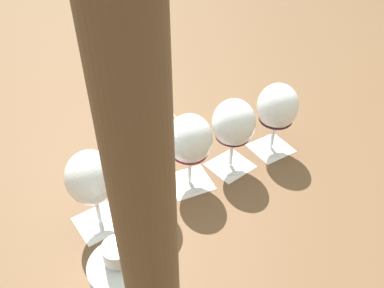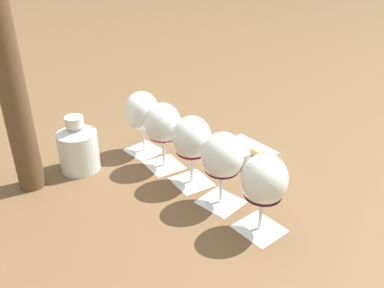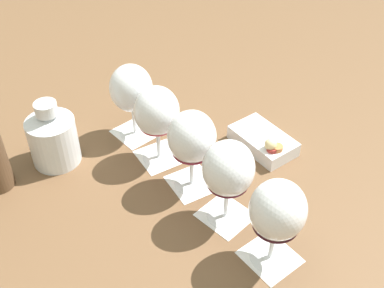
% 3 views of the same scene
% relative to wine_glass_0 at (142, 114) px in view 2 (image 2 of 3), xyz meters
% --- Properties ---
extents(ground_plane, '(8.00, 8.00, 0.00)m').
position_rel_wine_glass_0_xyz_m(ground_plane, '(0.16, 0.16, -0.12)').
color(ground_plane, brown).
extents(tasting_card_0, '(0.13, 0.13, 0.00)m').
position_rel_wine_glass_0_xyz_m(tasting_card_0, '(0.00, 0.00, -0.12)').
color(tasting_card_0, white).
rests_on(tasting_card_0, ground_plane).
extents(tasting_card_1, '(0.13, 0.13, 0.00)m').
position_rel_wine_glass_0_xyz_m(tasting_card_1, '(0.08, 0.08, -0.12)').
color(tasting_card_1, white).
rests_on(tasting_card_1, ground_plane).
extents(tasting_card_2, '(0.13, 0.13, 0.00)m').
position_rel_wine_glass_0_xyz_m(tasting_card_2, '(0.15, 0.17, -0.12)').
color(tasting_card_2, white).
rests_on(tasting_card_2, ground_plane).
extents(tasting_card_3, '(0.13, 0.13, 0.00)m').
position_rel_wine_glass_0_xyz_m(tasting_card_3, '(0.23, 0.25, -0.12)').
color(tasting_card_3, white).
rests_on(tasting_card_3, ground_plane).
extents(tasting_card_4, '(0.13, 0.13, 0.00)m').
position_rel_wine_glass_0_xyz_m(tasting_card_4, '(0.32, 0.34, -0.12)').
color(tasting_card_4, white).
rests_on(tasting_card_4, ground_plane).
extents(wine_glass_0, '(0.10, 0.10, 0.19)m').
position_rel_wine_glass_0_xyz_m(wine_glass_0, '(0.00, 0.00, 0.00)').
color(wine_glass_0, white).
rests_on(wine_glass_0, tasting_card_0).
extents(wine_glass_1, '(0.10, 0.10, 0.19)m').
position_rel_wine_glass_0_xyz_m(wine_glass_1, '(0.08, 0.08, 0.00)').
color(wine_glass_1, white).
rests_on(wine_glass_1, tasting_card_1).
extents(wine_glass_2, '(0.10, 0.10, 0.19)m').
position_rel_wine_glass_0_xyz_m(wine_glass_2, '(0.15, 0.17, 0.00)').
color(wine_glass_2, white).
rests_on(wine_glass_2, tasting_card_2).
extents(wine_glass_3, '(0.10, 0.10, 0.19)m').
position_rel_wine_glass_0_xyz_m(wine_glass_3, '(0.23, 0.25, 0.00)').
color(wine_glass_3, white).
rests_on(wine_glass_3, tasting_card_3).
extents(wine_glass_4, '(0.10, 0.10, 0.19)m').
position_rel_wine_glass_0_xyz_m(wine_glass_4, '(0.32, 0.34, 0.00)').
color(wine_glass_4, white).
rests_on(wine_glass_4, tasting_card_4).
extents(ceramic_vase, '(0.11, 0.11, 0.16)m').
position_rel_wine_glass_0_xyz_m(ceramic_vase, '(0.12, -0.15, -0.05)').
color(ceramic_vase, silver).
rests_on(ceramic_vase, ground_plane).
extents(snack_dish, '(0.17, 0.17, 0.06)m').
position_rel_wine_glass_0_xyz_m(snack_dish, '(0.00, 0.31, -0.10)').
color(snack_dish, silver).
rests_on(snack_dish, ground_plane).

